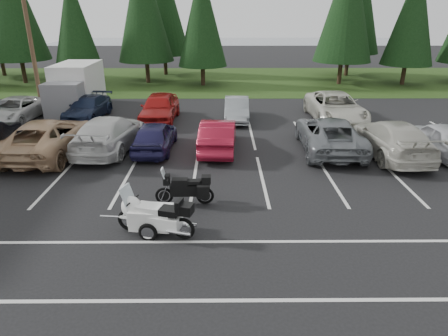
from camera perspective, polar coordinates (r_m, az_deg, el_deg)
ground at (r=14.91m, az=-6.46°, el=-3.23°), size 120.00×120.00×0.00m
grass_strip at (r=37.98m, az=-2.84°, el=12.40°), size 80.00×16.00×0.01m
lake_water at (r=68.75m, az=1.70°, el=16.72°), size 70.00×50.00×0.02m
utility_pole at (r=27.98m, az=-26.01°, el=16.58°), size 1.60×0.26×9.00m
box_truck at (r=28.06m, az=-20.73°, el=10.61°), size 2.40×5.60×2.90m
stall_markings at (r=16.74m, az=-5.79°, el=-0.30°), size 32.00×16.00×0.01m
conifer_3 at (r=36.87m, az=-20.71°, el=19.05°), size 3.87×3.87×9.02m
conifer_4 at (r=36.91m, az=-11.51°, el=21.93°), size 4.80×4.80×11.17m
conifer_5 at (r=35.06m, az=-3.19°, el=20.84°), size 4.14×4.14×9.63m
conifer_6 at (r=37.01m, az=17.21°, el=21.71°), size 4.93×4.93×11.48m
conifer_7 at (r=38.65m, az=25.45°, el=19.28°), size 4.27×4.27×9.94m
conifer_back_b at (r=41.30m, az=-8.83°, el=22.39°), size 4.97×4.97×11.58m
car_near_2 at (r=19.89m, az=-23.78°, el=4.07°), size 2.89×6.03×1.66m
car_near_3 at (r=19.57m, az=-16.04°, el=4.78°), size 2.81×5.78×1.62m
car_near_4 at (r=19.00m, az=-9.86°, el=4.50°), size 1.82×4.24×1.43m
car_near_5 at (r=18.79m, az=-0.83°, el=4.74°), size 1.82×4.60×1.49m
car_near_6 at (r=19.42m, az=14.81°, el=4.71°), size 2.90×5.82×1.58m
car_near_7 at (r=19.59m, az=22.72°, el=3.91°), size 2.50×5.67×1.62m
car_near_8 at (r=20.85m, az=28.44°, el=3.77°), size 1.92×4.41×1.48m
car_far_0 at (r=26.80m, az=-27.75°, el=7.35°), size 2.53×5.07×1.38m
car_far_1 at (r=25.74m, az=-18.89°, el=8.12°), size 2.28×4.71×1.32m
car_far_2 at (r=24.07m, az=-9.20°, el=8.52°), size 2.09×4.91×1.65m
car_far_3 at (r=24.07m, az=1.83°, el=8.39°), size 1.52×4.07×1.33m
car_far_4 at (r=24.71m, az=15.63°, el=8.34°), size 2.81×5.96×1.65m
touring_motorcycle at (r=11.91m, az=-9.89°, el=-6.24°), size 2.85×1.55×1.51m
cargo_trailer at (r=12.25m, az=-10.28°, el=-7.25°), size 1.86×1.17×0.81m
adventure_motorcycle at (r=13.63m, az=-5.71°, el=-2.58°), size 2.23×0.77×1.35m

